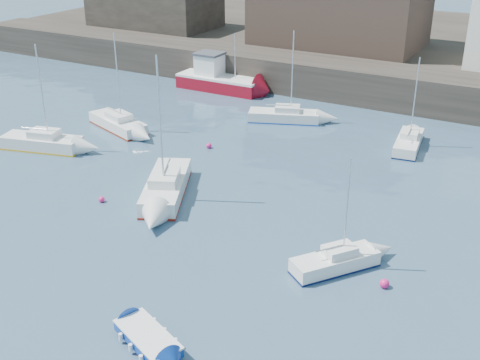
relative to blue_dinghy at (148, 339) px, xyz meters
The scene contains 16 objects.
water 2.91m from the blue_dinghy, behind, with size 220.00×220.00×0.00m, color #2D4760.
quay_wall 35.60m from the blue_dinghy, 94.59° to the left, with size 90.00×5.00×3.00m, color #28231E.
land_strip 53.55m from the blue_dinghy, 93.05° to the left, with size 90.00×32.00×2.80m, color #28231E.
warehouse 44.80m from the blue_dinghy, 101.51° to the left, with size 16.40×10.40×7.60m.
bldg_west 52.72m from the blue_dinghy, 126.00° to the left, with size 14.00×8.00×5.00m.
blue_dinghy is the anchor object (origin of this frame).
fishing_boat 35.77m from the blue_dinghy, 116.65° to the left, with size 8.06×3.03×5.34m.
sailboat_a 23.16m from the blue_dinghy, 145.63° to the left, with size 5.98×3.24×7.42m.
sailboat_b 13.46m from the blue_dinghy, 122.55° to the left, with size 4.78×6.87×8.51m.
sailboat_c 9.76m from the blue_dinghy, 63.07° to the left, with size 3.66×4.28×5.67m.
sailboat_e 25.54m from the blue_dinghy, 132.21° to the left, with size 6.05×3.69×7.43m.
sailboat_f 26.06m from the blue_dinghy, 82.68° to the left, with size 2.18×5.06×6.37m.
sailboat_h 27.60m from the blue_dinghy, 104.30° to the left, with size 5.82×3.67×7.15m.
buoy_near 13.24m from the blue_dinghy, 138.78° to the left, with size 0.36×0.36×0.36m, color #E81D72.
buoy_mid 10.86m from the blue_dinghy, 50.51° to the left, with size 0.44×0.44×0.44m, color #E81D72.
buoy_far 20.96m from the blue_dinghy, 115.40° to the left, with size 0.39×0.39×0.39m, color #E81D72.
Camera 1 is at (15.10, -15.00, 15.80)m, focal length 45.00 mm.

